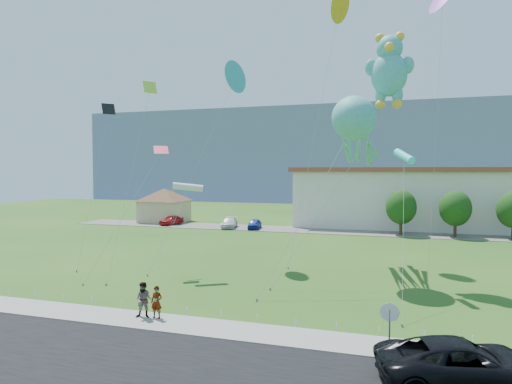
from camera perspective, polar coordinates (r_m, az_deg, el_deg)
ground at (r=26.34m, az=-5.36°, el=-14.56°), size 160.00×160.00×0.00m
road at (r=19.67m, az=-15.10°, el=-20.72°), size 80.00×8.00×0.06m
sidewalk at (r=23.94m, az=-8.03°, el=-16.25°), size 80.00×2.50×0.10m
parking_strip at (r=59.49m, az=7.92°, el=-4.80°), size 70.00×6.00×0.06m
hill_ridge at (r=143.56m, az=13.65°, el=4.55°), size 160.00×50.00×25.00m
pavilion at (r=70.04m, az=-11.38°, el=-1.23°), size 9.20×9.20×5.00m
stop_sign at (r=19.86m, az=16.36°, el=-14.84°), size 0.80×0.07×2.50m
rope_fence at (r=25.13m, az=-6.56°, el=-14.83°), size 26.05×0.05×0.50m
tree_near at (r=57.32m, az=17.68°, el=-1.82°), size 3.60×3.60×5.47m
tree_mid at (r=57.65m, az=23.66°, el=-1.89°), size 3.60×3.60×5.47m
suv at (r=18.97m, az=24.40°, el=-18.94°), size 6.57×4.34×1.68m
pedestrian_left at (r=25.02m, az=-12.32°, el=-13.31°), size 0.64×0.44×1.68m
pedestrian_right at (r=25.24m, az=-13.83°, el=-12.97°), size 1.05×0.91×1.86m
parked_car_red at (r=65.96m, az=-10.54°, el=-3.47°), size 2.61×4.21×1.34m
parked_car_white at (r=61.81m, az=-3.35°, el=-3.84°), size 2.88×4.94×1.34m
parked_car_blue at (r=60.50m, az=-0.17°, el=-4.01°), size 2.08×3.96×1.28m
octopus_kite at (r=34.76m, az=12.32°, el=7.60°), size 6.48×14.75×13.11m
teddy_bear_kite at (r=35.71m, az=16.31°, el=14.58°), size 8.89×7.85×17.82m
small_kite_purple at (r=38.86m, az=22.28°, el=20.98°), size 1.89×5.14×21.36m
small_kite_blue at (r=40.69m, az=-2.83°, el=13.67°), size 4.82×9.10×16.60m
small_kite_yellow at (r=38.68m, az=-13.70°, el=10.00°), size 1.77×8.52×15.16m
small_kite_white at (r=33.84m, az=-8.57°, el=0.52°), size 0.89×8.87×7.02m
small_kite_black at (r=41.86m, az=-18.36°, el=7.75°), size 1.64×6.36×13.63m
small_kite_orange at (r=45.30m, az=10.28°, el=21.18°), size 3.83×8.67×23.56m
small_kite_pink at (r=35.74m, az=-12.70°, el=3.56°), size 3.42×6.64×9.83m
small_kite_cyan at (r=31.49m, az=18.03°, el=4.14°), size 0.50×9.19×9.18m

